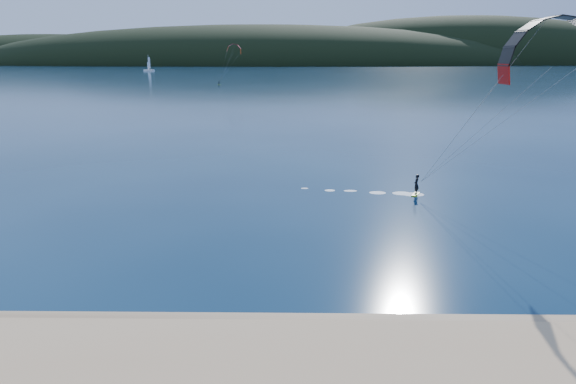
% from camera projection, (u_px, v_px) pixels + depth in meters
% --- Properties ---
extents(wet_sand, '(220.00, 2.50, 0.10)m').
position_uv_depth(wet_sand, '(262.00, 327.00, 22.65)').
color(wet_sand, '#8B6F51').
rests_on(wet_sand, ground).
extents(headland, '(1200.00, 310.00, 140.00)m').
position_uv_depth(headland, '(294.00, 64.00, 736.57)').
color(headland, black).
rests_on(headland, ground).
extents(kitesurfer_near, '(23.11, 7.44, 14.50)m').
position_uv_depth(kitesurfer_near, '(544.00, 72.00, 37.39)').
color(kitesurfer_near, '#91C116').
rests_on(kitesurfer_near, ground).
extents(kitesurfer_far, '(11.36, 5.54, 16.01)m').
position_uv_depth(kitesurfer_far, '(234.00, 52.00, 207.21)').
color(kitesurfer_far, '#91C116').
rests_on(kitesurfer_far, ground).
extents(sailboat, '(9.39, 5.81, 13.06)m').
position_uv_depth(sailboat, '(149.00, 70.00, 405.31)').
color(sailboat, white).
rests_on(sailboat, ground).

